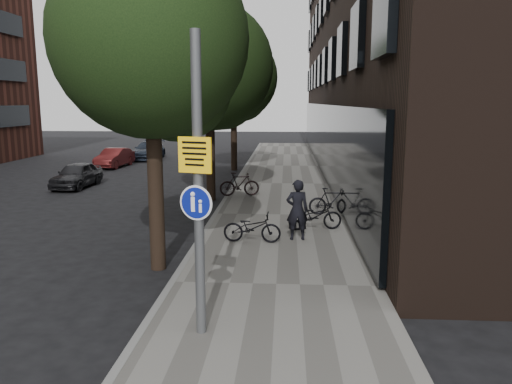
# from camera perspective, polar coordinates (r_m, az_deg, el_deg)

# --- Properties ---
(ground) EXTENTS (120.00, 120.00, 0.00)m
(ground) POSITION_cam_1_polar(r_m,az_deg,el_deg) (7.86, -0.15, -19.87)
(ground) COLOR black
(ground) RESTS_ON ground
(sidewalk) EXTENTS (4.50, 60.00, 0.12)m
(sidewalk) POSITION_cam_1_polar(r_m,az_deg,el_deg) (17.22, 2.79, -2.76)
(sidewalk) COLOR slate
(sidewalk) RESTS_ON ground
(curb_edge) EXTENTS (0.15, 60.00, 0.13)m
(curb_edge) POSITION_cam_1_polar(r_m,az_deg,el_deg) (17.39, -4.65, -2.64)
(curb_edge) COLOR slate
(curb_edge) RESTS_ON ground
(building_right_dark_brick) EXTENTS (12.00, 40.00, 18.00)m
(building_right_dark_brick) POSITION_cam_1_polar(r_m,az_deg,el_deg) (30.31, 20.04, 19.30)
(building_right_dark_brick) COLOR black
(building_right_dark_brick) RESTS_ON ground
(street_tree_near) EXTENTS (4.40, 4.40, 7.50)m
(street_tree_near) POSITION_cam_1_polar(r_m,az_deg,el_deg) (11.85, -11.43, 15.72)
(street_tree_near) COLOR black
(street_tree_near) RESTS_ON ground
(street_tree_mid) EXTENTS (5.00, 5.00, 7.80)m
(street_tree_mid) POSITION_cam_1_polar(r_m,az_deg,el_deg) (20.17, -5.10, 13.57)
(street_tree_mid) COLOR black
(street_tree_mid) RESTS_ON ground
(street_tree_far) EXTENTS (5.00, 5.00, 7.80)m
(street_tree_far) POSITION_cam_1_polar(r_m,az_deg,el_deg) (29.09, -2.42, 12.58)
(street_tree_far) COLOR black
(street_tree_far) RESTS_ON ground
(signpost) EXTENTS (0.55, 0.20, 4.92)m
(signpost) POSITION_cam_1_polar(r_m,az_deg,el_deg) (8.03, -6.61, 0.58)
(signpost) COLOR #595B5E
(signpost) RESTS_ON sidewalk
(pedestrian) EXTENTS (0.66, 0.47, 1.71)m
(pedestrian) POSITION_cam_1_polar(r_m,az_deg,el_deg) (13.96, 4.73, -2.04)
(pedestrian) COLOR black
(pedestrian) RESTS_ON sidewalk
(parked_bike_facade_near) EXTENTS (1.70, 0.83, 0.86)m
(parked_bike_facade_near) POSITION_cam_1_polar(r_m,az_deg,el_deg) (15.18, 6.75, -2.71)
(parked_bike_facade_near) COLOR black
(parked_bike_facade_near) RESTS_ON sidewalk
(parked_bike_facade_far) EXTENTS (1.58, 0.52, 0.94)m
(parked_bike_facade_far) POSITION_cam_1_polar(r_m,az_deg,el_deg) (17.24, 8.64, -1.05)
(parked_bike_facade_far) COLOR black
(parked_bike_facade_far) RESTS_ON sidewalk
(parked_bike_curb_near) EXTENTS (1.62, 0.64, 0.83)m
(parked_bike_curb_near) POSITION_cam_1_polar(r_m,az_deg,el_deg) (13.74, -0.45, -4.07)
(parked_bike_curb_near) COLOR black
(parked_bike_curb_near) RESTS_ON sidewalk
(parked_bike_curb_far) EXTENTS (1.69, 0.75, 0.98)m
(parked_bike_curb_far) POSITION_cam_1_polar(r_m,az_deg,el_deg) (20.47, -1.91, 0.91)
(parked_bike_curb_far) COLOR black
(parked_bike_curb_far) RESTS_ON sidewalk
(parked_car_near) EXTENTS (1.53, 3.49, 1.17)m
(parked_car_near) POSITION_cam_1_polar(r_m,az_deg,el_deg) (24.68, -19.80, 1.85)
(parked_car_near) COLOR black
(parked_car_near) RESTS_ON ground
(parked_car_mid) EXTENTS (1.57, 3.59, 1.15)m
(parked_car_mid) POSITION_cam_1_polar(r_m,az_deg,el_deg) (31.65, -15.87, 3.79)
(parked_car_mid) COLOR maroon
(parked_car_mid) RESTS_ON ground
(parked_car_far) EXTENTS (1.88, 4.29, 1.23)m
(parked_car_far) POSITION_cam_1_polar(r_m,az_deg,el_deg) (35.51, -12.17, 4.68)
(parked_car_far) COLOR #1C2432
(parked_car_far) RESTS_ON ground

